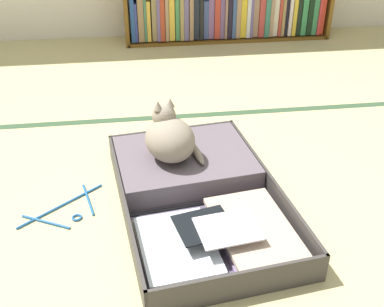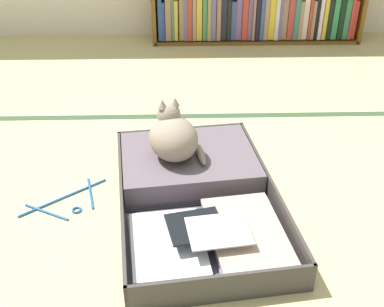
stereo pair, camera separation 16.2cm
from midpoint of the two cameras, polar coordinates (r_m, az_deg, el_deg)
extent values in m
plane|color=tan|center=(1.81, 2.03, -8.89)|extent=(10.00, 10.00, 0.00)
cube|color=#324E33|center=(2.58, 0.84, 4.55)|extent=(4.80, 0.05, 0.00)
cube|color=brown|center=(3.86, 8.90, 13.71)|extent=(1.58, 0.28, 0.02)
cube|color=#284F92|center=(3.74, -2.60, 16.60)|extent=(0.03, 0.24, 0.35)
cube|color=#323B8D|center=(3.75, -2.18, 16.16)|extent=(0.02, 0.24, 0.29)
cube|color=#957550|center=(3.74, -1.62, 16.48)|extent=(0.04, 0.24, 0.33)
cube|color=#447754|center=(3.74, -1.08, 16.63)|extent=(0.02, 0.24, 0.34)
cube|color=gold|center=(3.75, -0.67, 16.30)|extent=(0.03, 0.24, 0.30)
cube|color=#968254|center=(3.75, -0.04, 16.70)|extent=(0.04, 0.24, 0.35)
cube|color=slate|center=(3.74, 0.49, 16.46)|extent=(0.02, 0.24, 0.32)
cube|color=#B44127|center=(3.74, 0.97, 16.74)|extent=(0.03, 0.24, 0.36)
cube|color=#A5805E|center=(3.74, 1.52, 16.56)|extent=(0.03, 0.24, 0.34)
cube|color=gold|center=(3.75, 2.11, 16.51)|extent=(0.04, 0.24, 0.33)
cube|color=#468A50|center=(3.75, 2.78, 16.74)|extent=(0.03, 0.24, 0.36)
cube|color=#9D864F|center=(3.75, 3.31, 16.34)|extent=(0.03, 0.24, 0.31)
cube|color=slate|center=(3.75, 3.85, 16.52)|extent=(0.03, 0.24, 0.34)
cube|color=#9B7457|center=(3.76, 4.45, 16.29)|extent=(0.03, 0.24, 0.31)
cube|color=#1D242F|center=(3.77, 5.08, 16.65)|extent=(0.04, 0.24, 0.35)
cube|color=black|center=(3.77, 5.67, 16.28)|extent=(0.03, 0.24, 0.30)
cube|color=#3F4E86|center=(3.79, 6.21, 16.20)|extent=(0.04, 0.24, 0.29)
cube|color=slate|center=(3.79, 6.88, 16.71)|extent=(0.04, 0.24, 0.36)
cube|color=#B83B2E|center=(3.79, 7.58, 16.51)|extent=(0.04, 0.24, 0.34)
cube|color=slate|center=(3.80, 8.18, 16.37)|extent=(0.03, 0.24, 0.32)
cube|color=#96715E|center=(3.79, 8.63, 16.27)|extent=(0.02, 0.24, 0.32)
cube|color=black|center=(3.80, 9.11, 16.61)|extent=(0.03, 0.24, 0.36)
cube|color=#395388|center=(3.80, 9.62, 16.46)|extent=(0.03, 0.24, 0.35)
cube|color=#A58060|center=(3.81, 10.13, 16.54)|extent=(0.03, 0.24, 0.36)
cube|color=gold|center=(3.83, 10.74, 16.44)|extent=(0.04, 0.24, 0.34)
cube|color=silver|center=(3.82, 11.34, 16.33)|extent=(0.03, 0.24, 0.34)
cube|color=#665797|center=(3.83, 11.72, 16.27)|extent=(0.02, 0.24, 0.33)
cube|color=#9F7B63|center=(3.86, 12.18, 16.21)|extent=(0.04, 0.24, 0.32)
cube|color=#B33C3A|center=(3.85, 12.95, 16.47)|extent=(0.04, 0.24, 0.37)
cube|color=#387763|center=(3.86, 13.55, 16.04)|extent=(0.04, 0.24, 0.31)
cube|color=#9C7C63|center=(3.88, 14.05, 15.84)|extent=(0.03, 0.24, 0.29)
cube|color=beige|center=(3.89, 14.59, 16.21)|extent=(0.04, 0.24, 0.34)
cube|color=#B53D33|center=(3.90, 15.06, 15.90)|extent=(0.02, 0.24, 0.30)
cube|color=#9A7B4C|center=(3.90, 15.42, 15.77)|extent=(0.02, 0.24, 0.29)
cube|color=black|center=(3.92, 15.78, 15.94)|extent=(0.02, 0.24, 0.31)
cube|color=silver|center=(3.91, 16.29, 15.99)|extent=(0.03, 0.24, 0.33)
cube|color=gold|center=(3.92, 16.79, 16.06)|extent=(0.03, 0.24, 0.35)
cube|color=black|center=(3.95, 17.22, 15.74)|extent=(0.03, 0.24, 0.30)
cube|color=#398B54|center=(3.95, 17.91, 16.02)|extent=(0.04, 0.24, 0.35)
cube|color=black|center=(3.96, 18.55, 15.87)|extent=(0.04, 0.24, 0.34)
cube|color=#367C51|center=(3.98, 19.09, 15.57)|extent=(0.04, 0.24, 0.30)
cube|color=#C33338|center=(3.99, 19.58, 15.54)|extent=(0.02, 0.24, 0.30)
cube|color=red|center=(4.01, 19.89, 15.45)|extent=(0.04, 0.24, 0.29)
cube|color=#3B3736|center=(1.71, 4.75, -11.61)|extent=(0.66, 0.56, 0.01)
cube|color=#3B3736|center=(1.52, 6.90, -16.18)|extent=(0.60, 0.09, 0.12)
cube|color=#3B3736|center=(1.65, -5.47, -11.37)|extent=(0.07, 0.48, 0.12)
cube|color=#3B3736|center=(1.76, 14.39, -9.05)|extent=(0.07, 0.48, 0.12)
cube|color=#51475B|center=(1.71, 4.77, -11.37)|extent=(0.63, 0.53, 0.01)
cube|color=#3B3736|center=(2.08, 1.80, -2.59)|extent=(0.66, 0.56, 0.01)
cube|color=#3B3736|center=(2.25, 0.75, 1.84)|extent=(0.60, 0.09, 0.12)
cube|color=#3B3736|center=(2.03, -6.45, -2.09)|extent=(0.07, 0.48, 0.12)
cube|color=#3B3736|center=(2.12, 9.73, -0.71)|extent=(0.07, 0.48, 0.12)
cube|color=#51475B|center=(2.08, 1.81, -2.36)|extent=(0.63, 0.53, 0.01)
cylinder|color=black|center=(1.88, 3.13, -6.38)|extent=(0.58, 0.09, 0.02)
cube|color=#B7AA95|center=(1.68, -0.20, -11.71)|extent=(0.31, 0.44, 0.01)
cube|color=silver|center=(1.67, -0.16, -11.09)|extent=(0.30, 0.38, 0.02)
cube|color=gray|center=(1.74, 9.50, -10.24)|extent=(0.29, 0.37, 0.02)
cube|color=tan|center=(1.73, 9.61, -9.76)|extent=(0.31, 0.44, 0.02)
cube|color=tan|center=(1.71, 9.46, -9.53)|extent=(0.31, 0.44, 0.02)
cube|color=white|center=(1.64, 6.16, -9.46)|extent=(0.24, 0.20, 0.01)
cube|color=black|center=(1.66, 3.26, -8.89)|extent=(0.23, 0.21, 0.01)
cube|color=#5D535B|center=(2.05, 1.83, -1.25)|extent=(0.62, 0.52, 0.10)
torus|color=white|center=(2.06, 1.65, 0.45)|extent=(0.10, 0.10, 0.01)
cylinder|color=black|center=(2.22, -3.43, 1.36)|extent=(0.02, 0.02, 0.10)
cylinder|color=black|center=(2.27, 4.95, 2.00)|extent=(0.02, 0.02, 0.10)
cube|color=white|center=(1.54, 9.18, -15.78)|extent=(0.04, 0.01, 0.03)
cube|color=red|center=(1.49, 3.61, -15.83)|extent=(0.03, 0.01, 0.03)
cube|color=yellow|center=(1.57, 14.35, -14.44)|extent=(0.03, 0.01, 0.02)
ellipsoid|color=gray|center=(1.95, 0.10, 1.77)|extent=(0.27, 0.30, 0.18)
ellipsoid|color=gray|center=(2.02, -0.60, 1.64)|extent=(0.16, 0.13, 0.10)
sphere|color=gray|center=(1.95, -0.49, 4.72)|extent=(0.10, 0.10, 0.10)
cone|color=gray|center=(1.93, 0.33, 6.31)|extent=(0.04, 0.04, 0.04)
cone|color=gray|center=(1.91, -1.22, 6.05)|extent=(0.04, 0.04, 0.04)
sphere|color=yellow|center=(1.99, -0.44, 5.47)|extent=(0.02, 0.02, 0.02)
sphere|color=yellow|center=(1.98, -1.42, 5.29)|extent=(0.02, 0.02, 0.02)
ellipsoid|color=gray|center=(1.99, 3.38, -0.05)|extent=(0.06, 0.18, 0.03)
cylinder|color=#235D9C|center=(2.00, -13.13, -5.30)|extent=(0.32, 0.25, 0.01)
cylinder|color=#235D9C|center=(2.00, -10.04, -4.85)|extent=(0.06, 0.21, 0.01)
cylinder|color=#235D9C|center=(1.93, -15.07, -7.00)|extent=(0.20, 0.11, 0.01)
torus|color=#235D9C|center=(1.92, -11.57, -6.84)|extent=(0.06, 0.06, 0.01)
camera|label=1|loc=(0.08, -87.45, 1.57)|focal=43.68mm
camera|label=2|loc=(0.08, 92.55, -1.57)|focal=43.68mm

